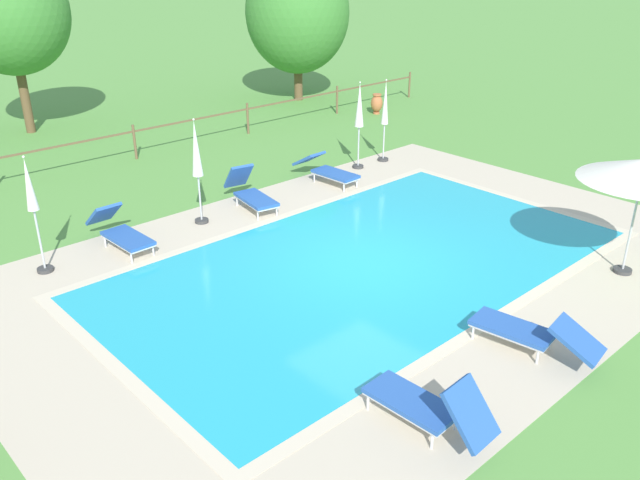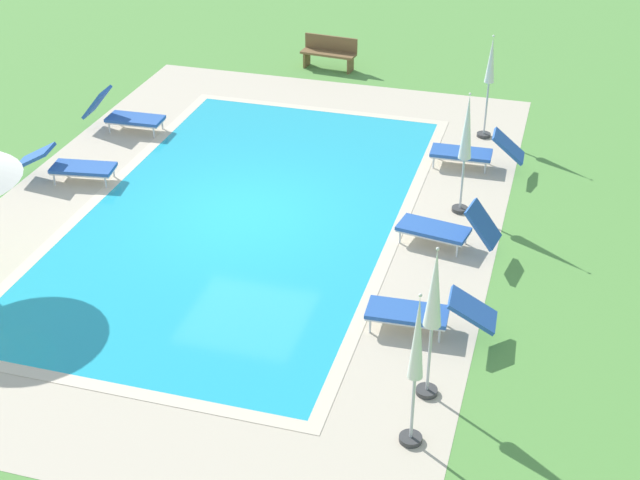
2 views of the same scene
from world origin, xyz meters
name	(u,v)px [view 2 (image 2 of 2)]	position (x,y,z in m)	size (l,w,h in m)	color
ground_plane	(243,214)	(0.00, 0.00, 0.00)	(160.00, 160.00, 0.00)	#599342
pool_deck_paving	(243,214)	(0.00, 0.00, 0.00)	(14.80, 9.93, 0.01)	beige
swimming_pool_water	(243,214)	(0.00, 0.00, 0.01)	(10.75, 5.88, 0.01)	#23A8C1
pool_coping_rim	(243,214)	(0.00, 0.00, 0.01)	(11.23, 6.36, 0.01)	beige
sun_lounger_north_near_steps	(69,165)	(-0.38, -3.98, 0.36)	(0.90, 2.13, 0.73)	#2856A8
sun_lounger_north_mid	(448,228)	(0.13, 4.05, 0.39)	(0.91, 1.94, 0.99)	#2856A8
sun_lounger_north_far	(426,312)	(2.81, 4.14, 0.36)	(0.70, 2.08, 0.76)	#2856A8
sun_lounger_north_end	(124,114)	(-3.05, -4.05, 0.39)	(0.67, 1.89, 0.98)	#2856A8
sun_lounger_south_near_corner	(475,151)	(-3.33, 4.08, 0.38)	(0.66, 1.99, 0.87)	#2856A8
patio_umbrella_closed_row_west	(490,72)	(-5.00, 4.08, 1.56)	(0.32, 0.32, 2.41)	#383838
patio_umbrella_closed_row_mid_west	(434,300)	(4.31, 4.44, 1.65)	(0.32, 0.32, 2.50)	#383838
patio_umbrella_closed_row_centre	(466,136)	(-1.30, 4.08, 1.61)	(0.32, 0.32, 2.49)	#383838
patio_umbrella_closed_row_mid_east	(416,354)	(5.36, 4.40, 1.50)	(0.32, 0.32, 2.43)	#383838
wooden_bench_lawn_side	(329,52)	(-8.37, -0.56, 0.47)	(0.58, 1.54, 0.87)	brown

